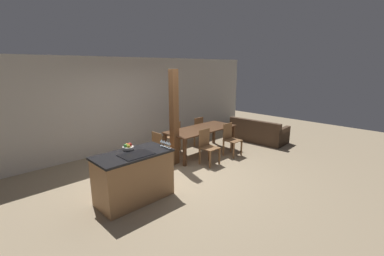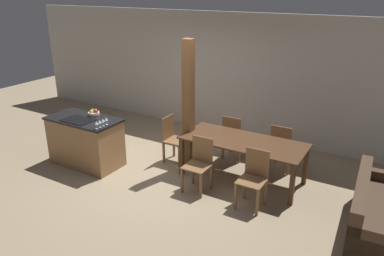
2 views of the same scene
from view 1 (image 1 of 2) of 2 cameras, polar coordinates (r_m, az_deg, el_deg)
The scene contains 16 objects.
ground_plane at distance 6.14m, azimuth -2.73°, elevation -9.90°, with size 16.00×16.00×0.00m, color #9E896B.
wall_back at distance 7.82m, azimuth -15.52°, elevation 5.05°, with size 11.20×0.08×2.70m.
kitchen_island at distance 4.94m, azimuth -12.77°, elevation -10.47°, with size 1.39×0.73×0.93m.
fruit_bowl at distance 4.97m, azimuth -14.04°, elevation -4.10°, with size 0.21×0.21×0.11m.
wine_glass_near at distance 4.86m, azimuth -5.05°, elevation -3.46°, with size 0.06×0.06×0.14m.
wine_glass_middle at distance 4.92m, azimuth -5.64°, elevation -3.26°, with size 0.06×0.06×0.14m.
wine_glass_far at distance 4.98m, azimuth -6.22°, elevation -3.06°, with size 0.06×0.06×0.14m.
wine_glass_end at distance 5.04m, azimuth -6.79°, elevation -2.87°, with size 0.06×0.06×0.14m.
dining_table at distance 7.26m, azimuth 2.07°, elevation -0.74°, with size 2.13×0.90×0.74m.
dining_chair_near_left at distance 6.52m, azimuth 3.47°, elevation -4.03°, with size 0.40×0.40×0.90m.
dining_chair_near_right at distance 7.23m, azimuth 8.58°, elevation -2.37°, with size 0.40×0.40×0.90m.
dining_chair_far_left at distance 7.46m, azimuth -4.27°, elevation -1.76°, with size 0.40×0.40×0.90m.
dining_chair_far_right at distance 8.09m, azimuth 0.91°, elevation -0.50°, with size 0.40×0.40×0.90m.
dining_chair_head_end at distance 6.38m, azimuth -6.91°, elevation -4.52°, with size 0.40×0.40×0.90m.
couch at distance 8.84m, azimuth 14.49°, elevation -1.11°, with size 0.94×1.83×0.75m.
timber_post at distance 6.38m, azimuth -4.01°, elevation 2.22°, with size 0.17×0.17×2.38m.
Camera 1 is at (-3.73, -4.22, 2.46)m, focal length 24.00 mm.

